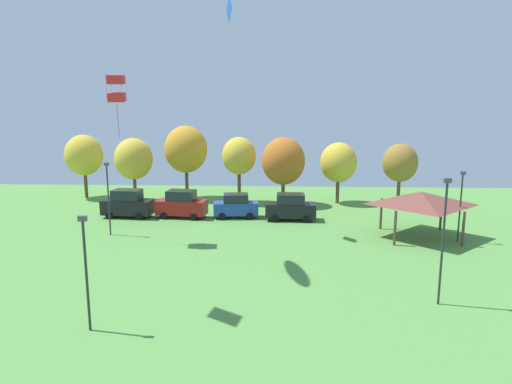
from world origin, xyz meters
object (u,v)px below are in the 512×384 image
Objects in this scene: light_post_0 at (108,194)px; treeline_tree_2 at (186,149)px; light_post_3 at (86,266)px; treeline_tree_6 at (400,163)px; treeline_tree_3 at (239,156)px; parked_car_third_from_left at (236,206)px; treeline_tree_0 at (84,155)px; park_pavilion at (421,198)px; kite_flying_5 at (229,9)px; parked_car_second_from_left at (182,204)px; kite_flying_3 at (116,88)px; parked_car_leftmost at (127,204)px; treeline_tree_1 at (134,159)px; treeline_tree_4 at (283,161)px; treeline_tree_5 at (338,163)px; light_post_1 at (461,202)px; light_post_2 at (443,235)px; parked_car_rightmost_in_row at (291,207)px.

light_post_0 is 15.31m from treeline_tree_2.
treeline_tree_6 is at bearing 54.34° from light_post_3.
treeline_tree_3 is at bearing -18.33° from treeline_tree_2.
treeline_tree_0 is (-17.58, 8.58, 3.65)m from parked_car_third_from_left.
treeline_tree_0 is (-32.40, 14.23, 1.68)m from park_pavilion.
parked_car_second_from_left is at bearing 136.46° from kite_flying_5.
kite_flying_3 reaches higher than parked_car_leftmost.
treeline_tree_4 is (15.85, -0.98, -0.02)m from treeline_tree_1.
treeline_tree_0 is at bearing 113.02° from light_post_3.
treeline_tree_1 is at bearing 139.64° from parked_car_second_from_left.
treeline_tree_3 is (4.45, 28.38, 1.90)m from light_post_3.
treeline_tree_4 reaches higher than park_pavilion.
treeline_tree_0 is at bearing 176.62° from treeline_tree_5.
light_post_3 is 0.86× the size of treeline_tree_6.
treeline_tree_4 is (4.30, 10.83, -12.57)m from kite_flying_5.
light_post_3 is 0.79× the size of treeline_tree_1.
parked_car_third_from_left is 11.50m from light_post_0.
treeline_tree_4 reaches higher than light_post_3.
parked_car_third_from_left is at bearing 77.79° from light_post_3.
treeline_tree_5 is (14.82, 28.67, 1.24)m from light_post_3.
park_pavilion is at bearing -39.23° from treeline_tree_3.
treeline_tree_2 is at bearing 146.64° from light_post_1.
treeline_tree_5 is at bearing 49.87° from kite_flying_5.
treeline_tree_0 is at bearing 137.99° from light_post_2.
treeline_tree_1 is 11.24m from treeline_tree_3.
treeline_tree_0 is (-17.64, 13.57, -12.37)m from kite_flying_5.
treeline_tree_5 reaches higher than park_pavilion.
kite_flying_5 is 0.27× the size of treeline_tree_0.
treeline_tree_3 is at bearing 126.39° from parked_car_rightmost_in_row.
treeline_tree_3 reaches higher than light_post_0.
parked_car_rightmost_in_row is 15.12m from treeline_tree_6.
light_post_0 is 23.58m from treeline_tree_5.
kite_flying_3 is at bearing -174.59° from park_pavilion.
kite_flying_5 reaches higher than treeline_tree_2.
park_pavilion is (22.61, 2.14, -8.22)m from kite_flying_3.
light_post_1 reaches higher than parked_car_second_from_left.
treeline_tree_0 is (-9.79, 16.37, -6.54)m from kite_flying_3.
treeline_tree_5 reaches higher than light_post_0.
treeline_tree_1 is at bearing 106.36° from parked_car_leftmost.
parked_car_second_from_left is at bearing 53.14° from light_post_0.
light_post_2 is at bearing -85.51° from treeline_tree_5.
parked_car_leftmost is 12.25m from treeline_tree_0.
light_post_2 reaches higher than light_post_3.
light_post_1 is 0.79× the size of treeline_tree_1.
parked_car_third_from_left is at bearing 6.28° from parked_car_leftmost.
treeline_tree_1 is at bearing -179.67° from treeline_tree_5.
light_post_0 is at bearing 135.94° from kite_flying_3.
parked_car_rightmost_in_row is at bearing 153.43° from light_post_1.
kite_flying_5 is at bearing -94.68° from parked_car_third_from_left.
light_post_0 reaches higher than light_post_1.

